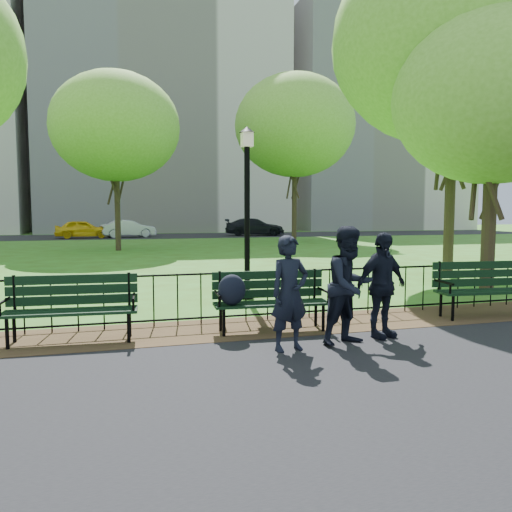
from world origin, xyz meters
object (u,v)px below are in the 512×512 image
object	(u,v)px
person_left	(290,293)
sedan_dark	(255,227)
park_bench_right_a	(486,283)
taxi	(83,229)
park_bench_left_a	(72,301)
lamppost	(247,206)
person_mid	(350,285)
tree_far_e	(295,126)
tree_near_e	(494,99)
person_right	(382,285)
park_bench_main	(253,292)
sedan_silver	(128,229)
tree_mid_e	(455,41)
tree_far_c	(116,127)

from	to	relation	value
person_left	sedan_dark	distance (m)	34.65
park_bench_right_a	taxi	xyz separation A→B (m)	(-8.79, 31.72, 0.06)
park_bench_left_a	lamppost	xyz separation A→B (m)	(3.48, 2.90, 1.45)
person_mid	tree_far_e	bearing A→B (deg)	53.72
tree_near_e	sedan_dark	bearing A→B (deg)	85.35
tree_near_e	person_right	xyz separation A→B (m)	(-4.95, -3.48, -3.82)
park_bench_main	park_bench_right_a	bearing A→B (deg)	4.46
person_mid	taxi	size ratio (longest dim) A/B	0.43
person_mid	sedan_silver	xyz separation A→B (m)	(-2.21, 33.02, -0.19)
park_bench_left_a	person_mid	bearing A→B (deg)	-14.52
park_bench_left_a	sedan_dark	size ratio (longest dim) A/B	0.39
tree_far_e	person_left	bearing A→B (deg)	-110.46
tree_mid_e	taxi	world-z (taller)	tree_mid_e
tree_near_e	sedan_silver	bearing A→B (deg)	104.92
park_bench_left_a	park_bench_right_a	bearing A→B (deg)	2.32
tree_far_e	sedan_dark	distance (m)	11.37
tree_near_e	person_mid	xyz separation A→B (m)	(-5.60, -3.71, -3.77)
park_bench_right_a	tree_far_c	xyz separation A→B (m)	(-6.39, 18.63, 5.55)
park_bench_right_a	sedan_dark	size ratio (longest dim) A/B	0.41
tree_far_e	taxi	xyz separation A→B (m)	(-13.60, 8.55, -6.81)
park_bench_left_a	tree_far_c	world-z (taller)	tree_far_c
park_bench_right_a	person_left	bearing A→B (deg)	-159.15
park_bench_main	park_bench_left_a	bearing A→B (deg)	179.56
park_bench_right_a	person_mid	size ratio (longest dim) A/B	1.16
person_right	taxi	xyz separation A→B (m)	(-6.12, 32.60, -0.13)
park_bench_main	person_right	distance (m)	2.00
person_mid	park_bench_left_a	bearing A→B (deg)	143.98
person_left	sedan_silver	distance (m)	33.11
person_mid	person_right	bearing A→B (deg)	1.31
park_bench_left_a	sedan_silver	distance (m)	31.77
lamppost	sedan_dark	xyz separation A→B (m)	(8.44, 29.21, -1.34)
park_bench_left_a	person_mid	size ratio (longest dim) A/B	1.12
taxi	sedan_silver	world-z (taller)	taxi
tree_near_e	person_mid	distance (m)	7.70
tree_near_e	tree_far_e	size ratio (longest dim) A/B	0.62
lamppost	person_mid	size ratio (longest dim) A/B	2.20
sedan_silver	sedan_dark	distance (m)	10.23
tree_near_e	person_right	size ratio (longest dim) A/B	4.13
tree_mid_e	park_bench_left_a	bearing A→B (deg)	-154.25
person_left	person_right	xyz separation A→B (m)	(1.60, 0.30, 0.01)
park_bench_left_a	person_right	xyz separation A→B (m)	(4.55, -1.06, 0.20)
lamppost	park_bench_left_a	bearing A→B (deg)	-140.22
tree_mid_e	person_right	bearing A→B (deg)	-133.56
park_bench_left_a	tree_near_e	world-z (taller)	tree_near_e
park_bench_left_a	person_mid	xyz separation A→B (m)	(3.90, -1.29, 0.26)
park_bench_right_a	person_left	xyz separation A→B (m)	(-4.28, -1.18, 0.18)
tree_mid_e	sedan_silver	world-z (taller)	tree_mid_e
person_mid	park_bench_right_a	bearing A→B (deg)	0.67
lamppost	tree_near_e	world-z (taller)	tree_near_e
person_mid	sedan_silver	distance (m)	33.09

